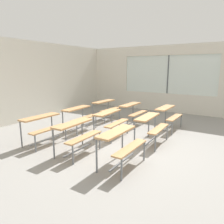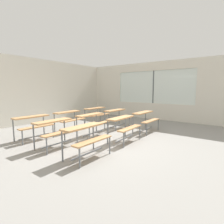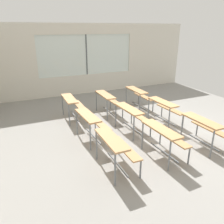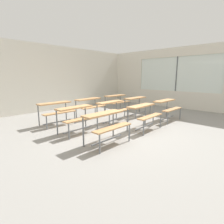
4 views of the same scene
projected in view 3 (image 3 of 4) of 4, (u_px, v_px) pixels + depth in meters
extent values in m
cube|color=gray|center=(163.00, 135.00, 6.37)|extent=(10.00, 9.00, 0.05)
cube|color=silver|center=(98.00, 82.00, 10.46)|extent=(0.12, 9.00, 0.85)
cube|color=silver|center=(97.00, 29.00, 9.63)|extent=(0.12, 9.00, 0.45)
cube|color=silver|center=(11.00, 59.00, 8.61)|extent=(0.12, 1.90, 1.70)
cube|color=silver|center=(154.00, 51.00, 11.21)|extent=(0.12, 2.90, 1.70)
cube|color=silver|center=(86.00, 55.00, 9.81)|extent=(0.02, 4.20, 1.70)
cube|color=#4C5156|center=(86.00, 55.00, 9.81)|extent=(0.06, 0.05, 1.70)
cube|color=tan|center=(202.00, 120.00, 5.41)|extent=(1.10, 0.32, 0.04)
cube|color=tan|center=(210.00, 129.00, 5.64)|extent=(1.10, 0.22, 0.03)
cylinder|color=slate|center=(212.00, 144.00, 5.06)|extent=(0.04, 0.04, 0.72)
cylinder|color=slate|center=(182.00, 127.00, 5.91)|extent=(0.04, 0.04, 0.72)
cylinder|color=slate|center=(197.00, 128.00, 6.18)|extent=(0.04, 0.04, 0.44)
cube|color=slate|center=(203.00, 142.00, 5.69)|extent=(1.00, 0.03, 0.03)
cube|color=tan|center=(163.00, 102.00, 6.76)|extent=(1.11, 0.35, 0.04)
cube|color=tan|center=(170.00, 109.00, 7.00)|extent=(1.11, 0.25, 0.03)
cylinder|color=slate|center=(169.00, 119.00, 6.41)|extent=(0.04, 0.04, 0.72)
cylinder|color=slate|center=(149.00, 109.00, 7.25)|extent=(0.04, 0.04, 0.72)
cylinder|color=slate|center=(183.00, 121.00, 6.69)|extent=(0.04, 0.04, 0.44)
cylinder|color=slate|center=(162.00, 110.00, 7.53)|extent=(0.04, 0.04, 0.44)
cube|color=slate|center=(165.00, 120.00, 7.04)|extent=(1.00, 0.06, 0.03)
cube|color=tan|center=(136.00, 90.00, 8.05)|extent=(1.10, 0.34, 0.04)
cube|color=tan|center=(144.00, 97.00, 8.27)|extent=(1.10, 0.24, 0.03)
cylinder|color=slate|center=(140.00, 104.00, 7.70)|extent=(0.04, 0.04, 0.72)
cylinder|color=slate|center=(126.00, 96.00, 8.55)|extent=(0.04, 0.04, 0.72)
cylinder|color=slate|center=(153.00, 106.00, 7.96)|extent=(0.04, 0.04, 0.44)
cylinder|color=slate|center=(139.00, 98.00, 8.81)|extent=(0.04, 0.04, 0.44)
cube|color=slate|center=(139.00, 106.00, 8.32)|extent=(1.00, 0.05, 0.03)
cube|color=tan|center=(161.00, 129.00, 4.96)|extent=(1.11, 0.34, 0.04)
cube|color=tan|center=(171.00, 138.00, 5.19)|extent=(1.10, 0.24, 0.03)
cylinder|color=slate|center=(169.00, 156.00, 4.61)|extent=(0.04, 0.04, 0.72)
cylinder|color=slate|center=(142.00, 136.00, 5.45)|extent=(0.04, 0.04, 0.72)
cylinder|color=slate|center=(189.00, 155.00, 4.88)|extent=(0.04, 0.04, 0.44)
cylinder|color=slate|center=(160.00, 136.00, 5.72)|extent=(0.04, 0.04, 0.44)
cube|color=slate|center=(164.00, 152.00, 5.23)|extent=(1.00, 0.05, 0.03)
cube|color=tan|center=(129.00, 109.00, 6.21)|extent=(1.11, 0.36, 0.04)
cube|color=tan|center=(138.00, 116.00, 6.44)|extent=(1.11, 0.26, 0.03)
cylinder|color=slate|center=(134.00, 128.00, 5.86)|extent=(0.04, 0.04, 0.72)
cylinder|color=slate|center=(116.00, 116.00, 6.69)|extent=(0.04, 0.04, 0.72)
cylinder|color=slate|center=(151.00, 129.00, 6.14)|extent=(0.04, 0.04, 0.44)
cylinder|color=slate|center=(131.00, 117.00, 6.98)|extent=(0.04, 0.04, 0.44)
cube|color=slate|center=(132.00, 128.00, 6.49)|extent=(1.00, 0.07, 0.03)
cube|color=tan|center=(105.00, 95.00, 7.50)|extent=(1.10, 0.34, 0.04)
cube|color=tan|center=(114.00, 101.00, 7.72)|extent=(1.10, 0.24, 0.03)
cylinder|color=slate|center=(107.00, 110.00, 7.14)|extent=(0.04, 0.04, 0.72)
cylinder|color=slate|center=(96.00, 101.00, 8.00)|extent=(0.04, 0.04, 0.72)
cylinder|color=slate|center=(123.00, 112.00, 7.40)|extent=(0.04, 0.04, 0.44)
cylinder|color=slate|center=(110.00, 103.00, 8.26)|extent=(0.04, 0.04, 0.44)
cube|color=slate|center=(109.00, 111.00, 7.77)|extent=(1.00, 0.05, 0.03)
cube|color=tan|center=(111.00, 139.00, 4.51)|extent=(1.11, 0.34, 0.04)
cube|color=tan|center=(125.00, 148.00, 4.73)|extent=(1.10, 0.24, 0.03)
cylinder|color=slate|center=(115.00, 169.00, 4.16)|extent=(0.04, 0.04, 0.72)
cylinder|color=slate|center=(97.00, 145.00, 5.02)|extent=(0.04, 0.04, 0.72)
cylinder|color=slate|center=(141.00, 169.00, 4.42)|extent=(0.04, 0.04, 0.44)
cylinder|color=slate|center=(119.00, 146.00, 5.27)|extent=(0.04, 0.04, 0.44)
cube|color=slate|center=(117.00, 164.00, 4.78)|extent=(1.00, 0.05, 0.03)
cube|color=tan|center=(88.00, 115.00, 5.73)|extent=(1.11, 0.36, 0.04)
cube|color=tan|center=(99.00, 123.00, 5.97)|extent=(1.11, 0.26, 0.03)
cylinder|color=slate|center=(90.00, 137.00, 5.38)|extent=(0.04, 0.04, 0.72)
cylinder|color=slate|center=(77.00, 122.00, 6.22)|extent=(0.04, 0.04, 0.72)
cylinder|color=slate|center=(111.00, 138.00, 5.67)|extent=(0.04, 0.04, 0.44)
cylinder|color=slate|center=(95.00, 123.00, 6.50)|extent=(0.04, 0.04, 0.44)
cube|color=slate|center=(93.00, 136.00, 6.01)|extent=(1.00, 0.07, 0.03)
cube|color=tan|center=(69.00, 98.00, 7.10)|extent=(1.11, 0.36, 0.04)
cube|color=tan|center=(80.00, 106.00, 7.31)|extent=(1.11, 0.26, 0.03)
cylinder|color=slate|center=(69.00, 115.00, 6.74)|extent=(0.04, 0.04, 0.72)
cylinder|color=slate|center=(63.00, 105.00, 7.61)|extent=(0.04, 0.04, 0.72)
cylinder|color=slate|center=(87.00, 117.00, 6.99)|extent=(0.04, 0.04, 0.44)
cylinder|color=slate|center=(79.00, 107.00, 7.86)|extent=(0.04, 0.04, 0.44)
cube|color=slate|center=(75.00, 116.00, 7.37)|extent=(1.00, 0.07, 0.03)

